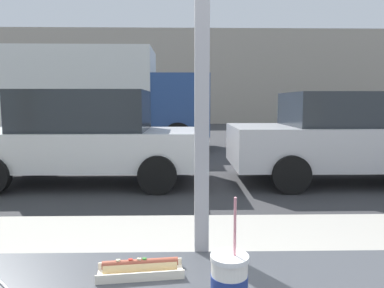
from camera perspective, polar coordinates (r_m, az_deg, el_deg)
name	(u,v)px	position (r m, az deg, el deg)	size (l,w,h in m)	color
ground_plane	(187,160)	(9.31, -0.83, -2.53)	(60.00, 60.00, 0.00)	#38383A
sidewalk_strip	(192,277)	(3.13, 0.03, -20.48)	(16.00, 2.80, 0.13)	#B2ADA3
window_wall	(202,7)	(1.31, 1.60, 21.09)	(3.04, 0.20, 2.90)	#423D38
building_facade_far	(185,77)	(25.14, -1.10, 10.65)	(28.00, 1.20, 6.42)	#A89E8E
soda_cup_right	(229,281)	(0.99, 5.98, -20.95)	(0.10, 0.10, 0.30)	white
hotdog_tray_far	(140,268)	(1.18, -8.25, -19.01)	(0.28, 0.12, 0.05)	beige
parked_car_white	(87,137)	(6.85, -16.46, 1.12)	(4.35, 1.93, 1.71)	silver
parked_car_silver	(351,136)	(7.31, 24.13, 1.11)	(4.51, 1.97, 1.68)	#BCBCC1
box_truck	(93,96)	(11.90, -15.60, 7.43)	(6.99, 2.44, 3.15)	silver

